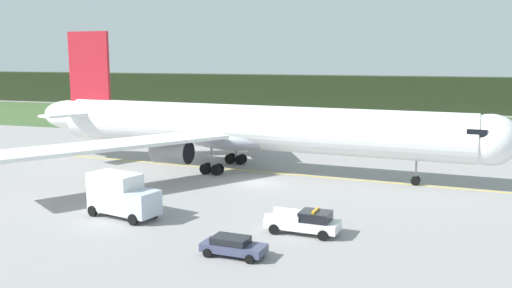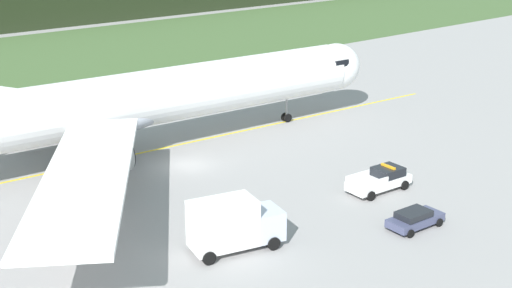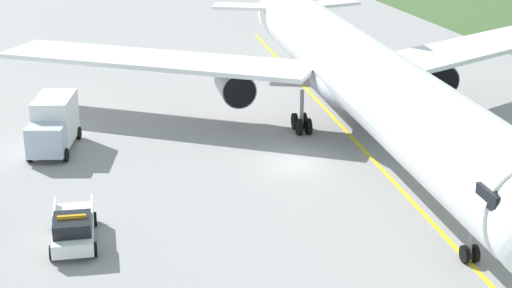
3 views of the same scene
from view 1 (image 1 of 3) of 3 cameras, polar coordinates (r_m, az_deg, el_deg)
ground at (r=57.78m, az=0.28°, el=-4.04°), size 320.00×320.00×0.00m
grass_verge at (r=108.72m, az=8.74°, el=2.07°), size 320.00×43.56×0.04m
distant_tree_line at (r=136.59m, az=10.71°, el=5.16°), size 288.00×6.65×8.20m
taxiway_centerline_main at (r=63.75m, az=-0.49°, el=-2.78°), size 76.54×6.18×0.01m
airliner at (r=63.28m, az=-1.28°, el=1.67°), size 57.40×50.53×16.07m
ops_pickup_truck at (r=41.80m, az=5.08°, el=-7.96°), size 5.64×2.68×1.94m
catering_truck at (r=46.87m, az=-13.62°, el=-5.08°), size 6.55×3.92×3.74m
staff_car at (r=37.33m, az=-2.38°, el=-10.37°), size 4.39×2.26×1.30m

